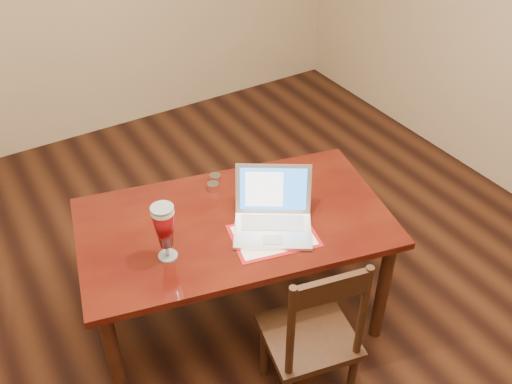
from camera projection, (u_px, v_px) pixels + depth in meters
ground at (250, 338)px, 3.05m from camera, size 5.00×5.00×0.00m
room_shell at (247, 15)px, 1.98m from camera, size 4.51×5.01×2.71m
dining_table at (234, 232)px, 2.78m from camera, size 1.64×1.15×0.98m
dining_chair at (312, 337)px, 2.52m from camera, size 0.46×0.45×0.93m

